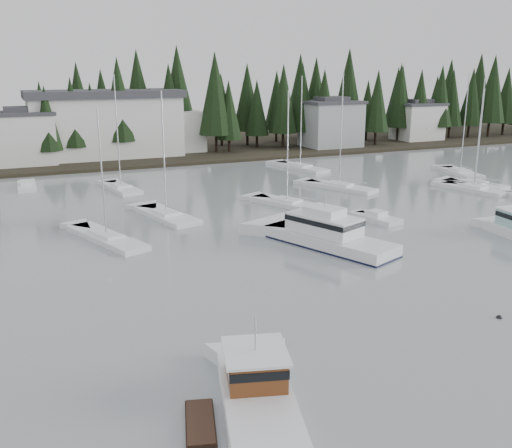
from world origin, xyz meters
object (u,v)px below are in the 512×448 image
Objects in this scene: sailboat_5 at (107,240)px; sailboat_7 at (339,188)px; sailboat_4 at (121,189)px; harbor_inn at (118,124)px; runabout_1 at (377,219)px; sailboat_2 at (300,168)px; cabin_cruiser_center at (327,237)px; sailboat_12 at (475,186)px; house_east_b at (418,120)px; lobster_boat_brown at (257,405)px; sailboat_11 at (167,217)px; sailboat_9 at (287,205)px; house_west at (24,137)px; runabout_3 at (27,187)px; house_east_a at (331,123)px; sailboat_1 at (473,190)px; sailboat_0 at (460,174)px.

sailboat_5 is 32.96m from sailboat_7.
harbor_inn is at bearing -19.32° from sailboat_4.
sailboat_2 is at bearing -26.44° from runabout_1.
sailboat_2 reaches higher than harbor_inn.
sailboat_2 is at bearing -89.31° from sailboat_4.
sailboat_5 is at bearing 40.21° from cabin_cruiser_center.
sailboat_12 is at bearing -80.00° from runabout_1.
house_east_b is 67.33m from runabout_1.
sailboat_12 is at bearing -119.89° from house_east_b.
sailboat_4 is at bearing 49.41° from sailboat_12.
runabout_1 is (24.57, 25.75, -0.40)m from lobster_boat_brown.
runabout_1 is (19.13, -9.69, 0.07)m from sailboat_11.
sailboat_9 is at bearing -103.42° from sailboat_11.
lobster_boat_brown is at bearing 123.58° from runabout_1.
sailboat_11 is at bearing -73.29° from house_west.
sailboat_2 is 2.23× the size of runabout_3.
house_east_a reaches higher than lobster_boat_brown.
sailboat_7 is at bearing 158.81° from sailboat_2.
house_east_a is 1.06× the size of lobster_boat_brown.
lobster_boat_brown is 0.70× the size of sailboat_1.
sailboat_4 is at bearing -0.30° from cabin_cruiser_center.
sailboat_7 is 11.57m from sailboat_9.
house_east_a is at bearing -174.81° from house_east_b.
runabout_3 is at bearing 16.62° from sailboat_11.
sailboat_1 is 20.92m from runabout_1.
harbor_inn reaches higher than lobster_boat_brown.
sailboat_5 is 0.92× the size of sailboat_9.
sailboat_0 is at bearing -100.54° from sailboat_9.
house_west is 0.67× the size of sailboat_1.
sailboat_2 is at bearing 67.90° from sailboat_0.
cabin_cruiser_center is at bearing 108.09° from runabout_1.
sailboat_1 is at bearing -142.84° from sailboat_7.
sailboat_9 is 2.06× the size of runabout_3.
sailboat_7 is at bearing 107.65° from sailboat_0.
sailboat_12 is (37.60, -42.98, -5.70)m from harbor_inn.
runabout_3 is at bearing 47.87° from sailboat_12.
sailboat_2 is 42.57m from sailboat_5.
sailboat_1 is at bearing -39.49° from house_west.
sailboat_5 reaches higher than harbor_inn.
sailboat_5 is (-33.52, -26.24, -0.01)m from sailboat_2.
house_east_a is 38.97m from sailboat_12.
house_west is 57.90m from runabout_1.
sailboat_7 is (-21.61, -1.83, -0.00)m from sailboat_0.
sailboat_7 is at bearing -119.16° from house_east_a.
sailboat_1 is 1.07× the size of sailboat_11.
lobster_boat_brown is 64.50m from sailboat_2.
lobster_boat_brown is 35.59m from runabout_1.
sailboat_5 is at bearing 116.09° from sailboat_2.
sailboat_2 is 1.08× the size of sailboat_11.
house_east_b is 77.29m from cabin_cruiser_center.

